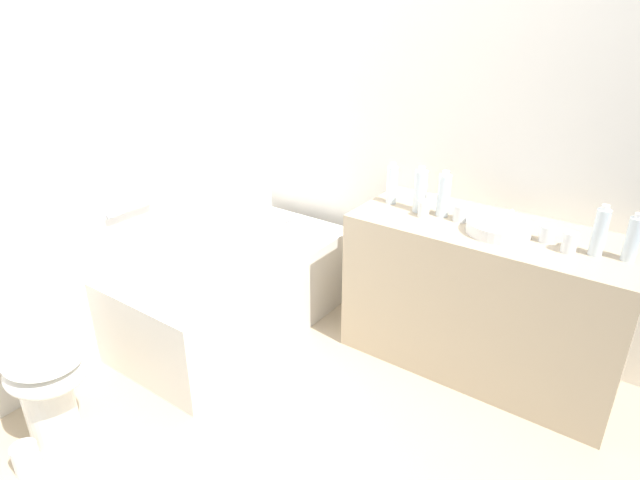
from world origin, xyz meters
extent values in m
plane|color=#C1AD8E|center=(0.00, 0.00, 0.00)|extent=(3.61, 3.61, 0.00)
cube|color=silver|center=(0.00, 1.26, 1.29)|extent=(3.01, 0.10, 2.58)
cube|color=silver|center=(1.36, 0.00, 1.29)|extent=(0.10, 2.81, 2.58)
cube|color=white|center=(0.49, 0.82, 0.25)|extent=(1.45, 0.77, 0.51)
cube|color=white|center=(0.49, 0.82, 0.47)|extent=(1.19, 0.56, 0.09)
cylinder|color=silver|center=(1.06, 0.82, 0.55)|extent=(0.09, 0.03, 0.03)
cylinder|color=silver|center=(0.53, 1.18, 0.97)|extent=(0.29, 0.03, 0.53)
cylinder|color=silver|center=(0.09, 1.18, 0.84)|extent=(0.30, 0.03, 0.03)
cube|color=white|center=(0.41, 0.44, 0.46)|extent=(0.22, 0.03, 0.20)
cylinder|color=white|center=(-0.69, 0.88, 0.20)|extent=(0.22, 0.22, 0.39)
ellipsoid|color=white|center=(-0.69, 0.83, 0.39)|extent=(0.35, 0.40, 0.12)
ellipsoid|color=white|center=(-0.69, 0.83, 0.46)|extent=(0.33, 0.38, 0.02)
cube|color=white|center=(-0.70, 1.07, 0.54)|extent=(0.40, 0.17, 0.31)
cylinder|color=#B9B9BE|center=(-0.70, 1.07, 0.70)|extent=(0.03, 0.03, 0.01)
cube|color=tan|center=(1.01, -0.53, 0.42)|extent=(0.60, 1.43, 0.83)
cylinder|color=white|center=(0.96, -0.57, 0.86)|extent=(0.32, 0.32, 0.06)
cylinder|color=#ADADB2|center=(1.16, -0.57, 0.86)|extent=(0.02, 0.02, 0.05)
cylinder|color=#ADADB2|center=(1.10, -0.57, 0.89)|extent=(0.12, 0.02, 0.02)
cylinder|color=#ADADB2|center=(1.16, -0.63, 0.85)|extent=(0.03, 0.03, 0.04)
cylinder|color=#ADADB2|center=(1.16, -0.51, 0.85)|extent=(0.03, 0.03, 0.04)
cylinder|color=silver|center=(1.00, -0.12, 0.95)|extent=(0.07, 0.07, 0.23)
cylinder|color=white|center=(1.00, -0.12, 1.07)|extent=(0.04, 0.04, 0.02)
cylinder|color=silver|center=(0.97, -1.01, 0.94)|extent=(0.06, 0.06, 0.22)
cylinder|color=white|center=(0.97, -1.01, 1.06)|extent=(0.03, 0.03, 0.02)
cylinder|color=silver|center=(1.01, -0.25, 0.95)|extent=(0.07, 0.07, 0.23)
cylinder|color=white|center=(1.01, -0.25, 1.07)|extent=(0.04, 0.04, 0.02)
cylinder|color=silver|center=(1.02, 0.06, 0.94)|extent=(0.06, 0.06, 0.21)
cylinder|color=white|center=(1.02, 0.06, 1.05)|extent=(0.03, 0.03, 0.02)
cylinder|color=silver|center=(1.00, -1.14, 0.93)|extent=(0.06, 0.06, 0.20)
cylinder|color=white|center=(1.00, -1.14, 1.05)|extent=(0.03, 0.03, 0.02)
cylinder|color=white|center=(0.99, -0.79, 0.87)|extent=(0.07, 0.07, 0.08)
cylinder|color=white|center=(1.00, -0.36, 0.88)|extent=(0.08, 0.08, 0.09)
cylinder|color=white|center=(0.93, -0.91, 0.88)|extent=(0.07, 0.07, 0.10)
cylinder|color=white|center=(0.94, -0.18, 0.88)|extent=(0.06, 0.06, 0.09)
cylinder|color=white|center=(-0.88, 0.79, 0.07)|extent=(0.11, 0.11, 0.13)
camera|label=1|loc=(-1.54, -1.27, 1.92)|focal=30.13mm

